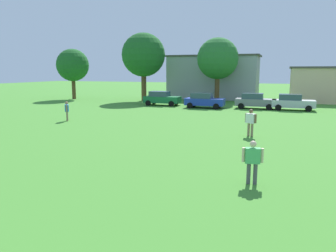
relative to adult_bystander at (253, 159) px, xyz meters
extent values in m
plane|color=#42842D|center=(-6.39, 18.75, -0.96)|extent=(160.00, 160.00, 0.00)
cylinder|color=#4C4C51|center=(-0.12, -0.02, -0.57)|extent=(0.15, 0.15, 0.79)
cylinder|color=#4C4C51|center=(0.12, 0.02, -0.57)|extent=(0.15, 0.15, 0.79)
cube|color=#4CB266|center=(0.00, 0.00, 0.11)|extent=(0.57, 0.39, 0.56)
cylinder|color=beige|center=(-0.32, -0.06, 0.13)|extent=(0.12, 0.12, 0.53)
cylinder|color=beige|center=(0.32, 0.06, 0.13)|extent=(0.12, 0.12, 0.53)
sphere|color=beige|center=(0.00, 0.00, 0.54)|extent=(0.25, 0.25, 0.25)
cylinder|color=#8C7259|center=(-15.83, 10.31, -0.57)|extent=(0.15, 0.15, 0.79)
cylinder|color=#8C7259|center=(-15.97, 10.50, -0.57)|extent=(0.15, 0.15, 0.79)
cube|color=#337FCC|center=(-15.90, 10.41, 0.11)|extent=(0.54, 0.60, 0.56)
cylinder|color=#936B4C|center=(-15.71, 10.14, 0.12)|extent=(0.12, 0.12, 0.53)
cylinder|color=#936B4C|center=(-16.08, 10.68, 0.12)|extent=(0.12, 0.12, 0.53)
sphere|color=#936B4C|center=(-15.90, 10.41, 0.53)|extent=(0.25, 0.25, 0.25)
cylinder|color=#8C7259|center=(-0.83, 8.90, -0.54)|extent=(0.16, 0.16, 0.85)
cylinder|color=#8C7259|center=(-1.05, 9.02, -0.54)|extent=(0.16, 0.16, 0.85)
cube|color=white|center=(-0.94, 8.96, 0.19)|extent=(0.65, 0.55, 0.60)
cylinder|color=brown|center=(-0.63, 8.80, 0.21)|extent=(0.12, 0.12, 0.57)
cylinder|color=brown|center=(-1.25, 9.13, 0.21)|extent=(0.12, 0.12, 0.57)
sphere|color=brown|center=(-0.94, 8.96, 0.64)|extent=(0.27, 0.27, 0.27)
cube|color=#196B38|center=(-12.79, 24.52, -0.26)|extent=(4.30, 1.80, 0.76)
cube|color=#334756|center=(-13.14, 24.52, 0.42)|extent=(2.24, 1.58, 0.60)
cylinder|color=black|center=(-11.33, 25.42, -0.64)|extent=(0.64, 0.22, 0.64)
cylinder|color=black|center=(-11.33, 23.62, -0.64)|extent=(0.64, 0.22, 0.64)
cylinder|color=black|center=(-14.25, 25.42, -0.64)|extent=(0.64, 0.22, 0.64)
cylinder|color=black|center=(-14.25, 23.62, -0.64)|extent=(0.64, 0.22, 0.64)
cube|color=#1E38AD|center=(-7.32, 23.45, -0.26)|extent=(4.30, 1.80, 0.76)
cube|color=#334756|center=(-7.67, 23.45, 0.42)|extent=(2.24, 1.58, 0.60)
cylinder|color=black|center=(-5.86, 24.35, -0.64)|extent=(0.64, 0.22, 0.64)
cylinder|color=black|center=(-5.86, 22.55, -0.64)|extent=(0.64, 0.22, 0.64)
cylinder|color=black|center=(-8.78, 24.35, -0.64)|extent=(0.64, 0.22, 0.64)
cylinder|color=black|center=(-8.78, 22.55, -0.64)|extent=(0.64, 0.22, 0.64)
cube|color=slate|center=(-1.92, 24.75, -0.26)|extent=(4.30, 1.80, 0.76)
cube|color=#334756|center=(-2.27, 24.75, 0.42)|extent=(2.24, 1.58, 0.60)
cylinder|color=black|center=(-0.46, 25.65, -0.64)|extent=(0.64, 0.22, 0.64)
cylinder|color=black|center=(-0.46, 23.85, -0.64)|extent=(0.64, 0.22, 0.64)
cylinder|color=black|center=(-3.38, 25.65, -0.64)|extent=(0.64, 0.22, 0.64)
cylinder|color=black|center=(-3.38, 23.85, -0.64)|extent=(0.64, 0.22, 0.64)
cube|color=silver|center=(1.93, 24.62, -0.26)|extent=(4.30, 1.80, 0.76)
cube|color=#334756|center=(1.59, 24.62, 0.42)|extent=(2.24, 1.58, 0.60)
cylinder|color=black|center=(3.39, 25.52, -0.64)|extent=(0.64, 0.22, 0.64)
cylinder|color=black|center=(3.39, 23.72, -0.64)|extent=(0.64, 0.22, 0.64)
cylinder|color=black|center=(0.47, 25.52, -0.64)|extent=(0.64, 0.22, 0.64)
cylinder|color=black|center=(0.47, 23.72, -0.64)|extent=(0.64, 0.22, 0.64)
cylinder|color=brown|center=(-28.15, 28.40, 0.51)|extent=(0.54, 0.54, 2.94)
sphere|color=#1E5B23|center=(-28.15, 28.40, 3.95)|extent=(4.65, 4.65, 4.65)
cylinder|color=brown|center=(-17.34, 29.36, 0.90)|extent=(0.69, 0.69, 3.73)
sphere|color=#1E5B23|center=(-17.34, 29.36, 5.28)|extent=(5.90, 5.90, 5.90)
cylinder|color=brown|center=(-7.43, 30.83, 0.74)|extent=(0.63, 0.63, 3.40)
sphere|color=#286B2D|center=(-7.43, 30.83, 4.72)|extent=(5.37, 5.37, 5.37)
cube|color=#9999A3|center=(-9.08, 36.30, 2.09)|extent=(12.79, 6.05, 6.11)
cube|color=#4C4742|center=(-9.08, 36.30, 5.26)|extent=(13.30, 6.29, 0.24)
cube|color=beige|center=(7.35, 36.30, 1.24)|extent=(11.28, 7.84, 4.41)
camera|label=1|loc=(0.94, -11.76, 3.16)|focal=34.55mm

